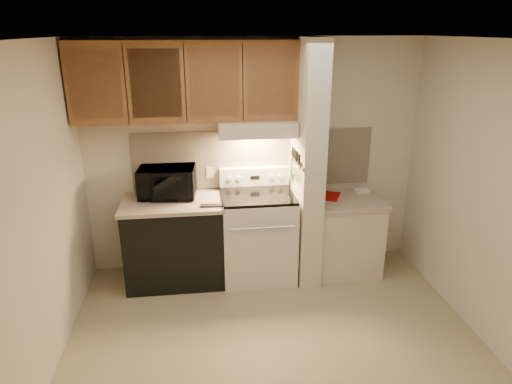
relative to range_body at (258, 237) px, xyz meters
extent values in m
plane|color=tan|center=(0.00, -1.16, -0.46)|extent=(3.60, 3.60, 0.00)
plane|color=white|center=(0.00, -1.16, 2.04)|extent=(3.60, 3.60, 0.00)
cube|color=beige|center=(0.00, 0.34, 0.79)|extent=(3.60, 2.50, 0.02)
cube|color=beige|center=(-1.80, -1.16, 0.79)|extent=(0.02, 3.00, 2.50)
cube|color=beige|center=(1.80, -1.16, 0.79)|extent=(0.02, 3.00, 2.50)
cube|color=beige|center=(0.00, 0.33, 0.78)|extent=(2.60, 0.02, 0.63)
cube|color=silver|center=(0.00, 0.00, 0.00)|extent=(0.76, 0.65, 0.92)
cube|color=black|center=(0.00, -0.32, 0.04)|extent=(0.50, 0.01, 0.30)
cylinder|color=silver|center=(0.00, -0.35, 0.26)|extent=(0.65, 0.02, 0.02)
cube|color=black|center=(0.00, 0.00, 0.48)|extent=(0.74, 0.64, 0.03)
cube|color=silver|center=(0.00, 0.28, 0.59)|extent=(0.76, 0.08, 0.20)
cube|color=black|center=(0.00, 0.24, 0.59)|extent=(0.10, 0.01, 0.04)
cylinder|color=silver|center=(-0.28, 0.24, 0.59)|extent=(0.05, 0.02, 0.05)
cylinder|color=silver|center=(-0.18, 0.24, 0.59)|extent=(0.05, 0.02, 0.05)
cylinder|color=silver|center=(0.18, 0.24, 0.59)|extent=(0.05, 0.02, 0.05)
cylinder|color=silver|center=(0.28, 0.24, 0.59)|extent=(0.05, 0.02, 0.05)
cube|color=black|center=(-0.88, 0.01, -0.03)|extent=(1.00, 0.63, 0.87)
cube|color=#B4A18D|center=(-0.88, 0.01, 0.43)|extent=(1.04, 0.67, 0.04)
cube|color=black|center=(-0.48, -0.19, 0.46)|extent=(0.24, 0.09, 0.02)
cylinder|color=#2A5B57|center=(-1.23, 0.23, 0.50)|extent=(0.10, 0.10, 0.10)
cube|color=beige|center=(-0.48, 0.32, 0.64)|extent=(0.08, 0.01, 0.12)
imported|color=black|center=(-0.93, 0.15, 0.61)|extent=(0.60, 0.43, 0.32)
cube|color=beige|center=(0.51, -0.01, 0.79)|extent=(0.22, 0.70, 2.50)
cube|color=brown|center=(0.39, -0.01, 0.84)|extent=(0.01, 0.70, 0.04)
cube|color=black|center=(0.39, -0.06, 0.86)|extent=(0.02, 0.42, 0.04)
cube|color=silver|center=(0.38, -0.21, 0.76)|extent=(0.01, 0.03, 0.16)
cylinder|color=black|center=(0.38, -0.22, 0.91)|extent=(0.02, 0.02, 0.10)
cube|color=silver|center=(0.38, -0.14, 0.75)|extent=(0.01, 0.04, 0.18)
cylinder|color=black|center=(0.38, -0.12, 0.91)|extent=(0.02, 0.02, 0.10)
cube|color=silver|center=(0.38, -0.04, 0.74)|extent=(0.01, 0.04, 0.20)
cylinder|color=black|center=(0.38, -0.06, 0.91)|extent=(0.02, 0.02, 0.10)
cube|color=silver|center=(0.38, 0.03, 0.76)|extent=(0.01, 0.04, 0.16)
cylinder|color=black|center=(0.38, 0.02, 0.91)|extent=(0.02, 0.02, 0.10)
cube|color=silver|center=(0.38, 0.10, 0.75)|extent=(0.01, 0.04, 0.18)
cylinder|color=black|center=(0.38, 0.10, 0.91)|extent=(0.02, 0.02, 0.10)
cube|color=gray|center=(0.38, 0.17, 0.71)|extent=(0.03, 0.10, 0.24)
cube|color=beige|center=(0.97, -0.01, -0.06)|extent=(0.70, 0.60, 0.81)
cube|color=#B4A18D|center=(0.97, -0.01, 0.37)|extent=(0.74, 0.64, 0.04)
cube|color=#A00705|center=(0.79, 0.09, 0.39)|extent=(0.32, 0.36, 0.01)
cube|color=white|center=(1.19, 0.17, 0.41)|extent=(0.18, 0.14, 0.04)
cube|color=beige|center=(0.00, 0.12, 1.17)|extent=(0.78, 0.44, 0.15)
cube|color=beige|center=(0.00, -0.08, 1.12)|extent=(0.78, 0.04, 0.06)
cube|color=brown|center=(-0.69, 0.17, 1.62)|extent=(2.18, 0.33, 0.77)
cube|color=brown|center=(-1.51, 0.01, 1.62)|extent=(0.46, 0.01, 0.63)
cube|color=black|center=(-1.23, 0.01, 1.62)|extent=(0.01, 0.01, 0.73)
cube|color=brown|center=(-0.96, 0.01, 1.62)|extent=(0.46, 0.01, 0.63)
cube|color=black|center=(-0.69, 0.01, 1.62)|extent=(0.01, 0.01, 0.73)
cube|color=brown|center=(-0.42, 0.01, 1.62)|extent=(0.46, 0.01, 0.63)
cube|color=black|center=(-0.14, 0.01, 1.62)|extent=(0.01, 0.01, 0.73)
cube|color=brown|center=(0.13, 0.01, 1.62)|extent=(0.46, 0.01, 0.63)
camera|label=1|loc=(-0.58, -4.41, 2.11)|focal=32.00mm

